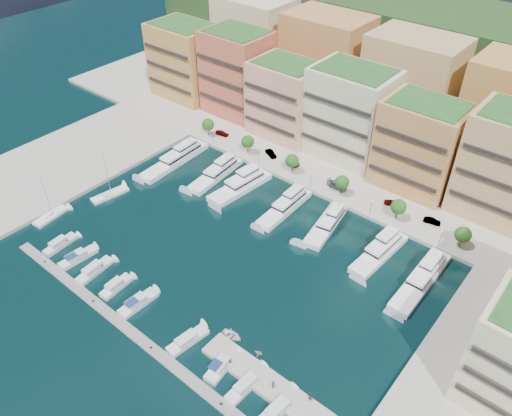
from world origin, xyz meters
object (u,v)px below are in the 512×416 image
(tree_0, at_px, (208,125))
(tree_1, at_px, (248,142))
(lamppost_4, at_px, (441,235))
(yacht_0, at_px, (177,158))
(cruiser_2, at_px, (94,270))
(lamppost_0, at_px, (212,134))
(yacht_3, at_px, (286,205))
(lamppost_1, at_px, (259,155))
(cruiser_4, at_px, (138,303))
(tender_0, at_px, (232,336))
(car_0, at_px, (222,133))
(sailboat_0, at_px, (51,216))
(cruiser_3, at_px, (116,287))
(car_1, at_px, (271,153))
(yacht_5, at_px, (381,250))
(car_4, at_px, (392,203))
(yacht_4, at_px, (327,223))
(cruiser_7, at_px, (221,366))
(cruiser_8, at_px, (246,385))
(cruiser_9, at_px, (278,409))
(lamppost_3, at_px, (371,205))
(yacht_1, at_px, (217,173))
(car_2, at_px, (293,162))
(tender_1, at_px, (259,353))
(tree_4, at_px, (398,207))
(cruiser_6, at_px, (188,340))
(lamppost_2, at_px, (311,178))
(cruiser_0, at_px, (60,244))
(tree_3, at_px, (342,182))
(yacht_6, at_px, (423,277))
(cruiser_1, at_px, (78,258))
(car_5, at_px, (432,221))
(tree_2, at_px, (292,161))
(tree_5, at_px, (463,235))
(car_3, at_px, (337,185))

(tree_0, relative_size, tree_1, 1.00)
(lamppost_4, bearing_deg, yacht_0, -169.81)
(yacht_0, height_order, cruiser_2, yacht_0)
(lamppost_0, relative_size, yacht_3, 0.22)
(lamppost_1, bearing_deg, cruiser_4, -76.16)
(tender_0, relative_size, car_0, 0.98)
(sailboat_0, bearing_deg, tree_1, 70.10)
(car_0, bearing_deg, cruiser_3, -166.03)
(car_1, bearing_deg, yacht_5, -84.67)
(yacht_5, bearing_deg, car_4, 109.73)
(yacht_4, bearing_deg, cruiser_7, -81.19)
(cruiser_8, bearing_deg, cruiser_9, 0.03)
(lamppost_3, xyz_separation_m, yacht_1, (-41.68, -11.20, -2.73))
(car_2, bearing_deg, tender_0, -132.65)
(lamppost_0, relative_size, tender_1, 2.56)
(yacht_5, height_order, car_2, yacht_5)
(car_1, bearing_deg, yacht_3, -107.30)
(tree_0, bearing_deg, yacht_5, -10.87)
(yacht_5, height_order, cruiser_3, yacht_5)
(tree_4, height_order, yacht_5, tree_4)
(lamppost_3, xyz_separation_m, cruiser_3, (-29.41, -55.78, -3.28))
(cruiser_6, bearing_deg, cruiser_9, -0.00)
(lamppost_2, relative_size, cruiser_0, 0.50)
(yacht_0, distance_m, yacht_1, 14.13)
(tree_3, distance_m, yacht_0, 48.36)
(tree_1, height_order, yacht_0, tree_1)
(yacht_6, bearing_deg, cruiser_3, -138.56)
(tree_4, height_order, lamppost_2, tree_4)
(cruiser_1, relative_size, cruiser_2, 0.97)
(lamppost_4, relative_size, cruiser_3, 0.54)
(cruiser_4, relative_size, car_5, 2.14)
(cruiser_0, xyz_separation_m, cruiser_4, (27.94, -0.02, 0.02))
(cruiser_6, bearing_deg, car_5, 71.11)
(yacht_6, height_order, tender_0, yacht_6)
(cruiser_3, height_order, cruiser_8, same)
(tree_4, bearing_deg, cruiser_3, -121.37)
(lamppost_1, xyz_separation_m, yacht_1, (-5.68, -11.20, -2.73))
(cruiser_9, xyz_separation_m, tender_1, (-9.75, 6.58, -0.12))
(yacht_5, height_order, car_5, yacht_5)
(cruiser_2, relative_size, cruiser_7, 1.17)
(tree_4, bearing_deg, yacht_6, -46.55)
(yacht_0, distance_m, car_1, 27.23)
(yacht_6, bearing_deg, yacht_5, 170.87)
(yacht_5, relative_size, cruiser_8, 2.01)
(yacht_0, height_order, car_1, yacht_0)
(tree_2, relative_size, tree_5, 1.00)
(lamppost_2, relative_size, cruiser_1, 0.47)
(tree_2, xyz_separation_m, lamppost_2, (8.00, -2.30, -0.92))
(cruiser_1, height_order, car_3, car_3)
(tree_4, distance_m, lamppost_1, 42.07)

